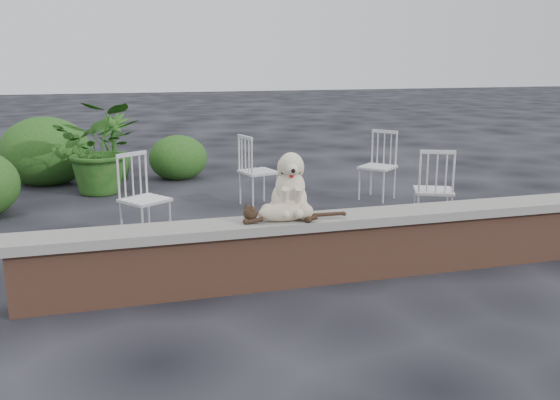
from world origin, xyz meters
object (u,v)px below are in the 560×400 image
object	(u,v)px
chair_e	(258,170)
chair_c	(434,189)
chair_a	(145,198)
chair_d	(378,166)
potted_plant_a	(102,147)
cat	(285,211)
dog	(289,183)
potted_plant_b	(112,147)

from	to	relation	value
chair_e	chair_c	size ratio (longest dim) A/B	1.00
chair_a	chair_c	size ratio (longest dim) A/B	1.00
chair_d	chair_a	bearing A→B (deg)	-110.32
chair_c	potted_plant_a	bearing A→B (deg)	-16.18
chair_d	chair_e	distance (m)	1.66
cat	chair_e	size ratio (longest dim) A/B	1.11
dog	potted_plant_b	size ratio (longest dim) A/B	0.56
chair_d	chair_e	bearing A→B (deg)	-133.21
chair_e	potted_plant_b	xyz separation A→B (m)	(-1.81, 2.32, 0.05)
potted_plant_b	chair_c	bearing A→B (deg)	-49.13
cat	potted_plant_b	xyz separation A→B (m)	(-1.32, 5.21, -0.14)
chair_c	potted_plant_a	xyz separation A→B (m)	(-3.59, 3.01, 0.20)
potted_plant_b	chair_e	bearing A→B (deg)	-51.96
chair_d	chair_c	bearing A→B (deg)	-40.87
chair_d	potted_plant_a	size ratio (longest dim) A/B	0.71
chair_e	potted_plant_a	world-z (taller)	potted_plant_a
dog	chair_c	bearing A→B (deg)	38.14
chair_e	potted_plant_b	bearing A→B (deg)	23.78
chair_d	potted_plant_a	distance (m)	3.92
chair_a	chair_d	bearing A→B (deg)	-14.78
cat	chair_e	xyz separation A→B (m)	(0.49, 2.89, -0.20)
potted_plant_a	dog	bearing A→B (deg)	-69.18
chair_e	potted_plant_a	size ratio (longest dim) A/B	0.71
chair_e	chair_c	distance (m)	2.32
chair_d	chair_e	xyz separation A→B (m)	(-1.66, 0.11, 0.00)
chair_e	chair_c	xyz separation A→B (m)	(1.62, -1.66, 0.00)
chair_d	potted_plant_a	bearing A→B (deg)	-151.50
chair_d	dog	bearing A→B (deg)	-77.78
dog	chair_a	bearing A→B (deg)	136.96
dog	cat	distance (m)	0.27
dog	chair_a	xyz separation A→B (m)	(-1.13, 1.51, -0.40)
dog	chair_c	distance (m)	2.34
chair_a	chair_e	bearing A→B (deg)	4.39
chair_e	potted_plant_b	world-z (taller)	potted_plant_b
cat	chair_c	size ratio (longest dim) A/B	1.11
chair_a	potted_plant_b	world-z (taller)	potted_plant_b
cat	potted_plant_a	distance (m)	4.49
dog	chair_e	xyz separation A→B (m)	(0.41, 2.74, -0.40)
cat	chair_a	world-z (taller)	chair_a
cat	chair_c	bearing A→B (deg)	40.36
chair_a	potted_plant_a	bearing A→B (deg)	65.32
chair_a	potted_plant_a	size ratio (longest dim) A/B	0.71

